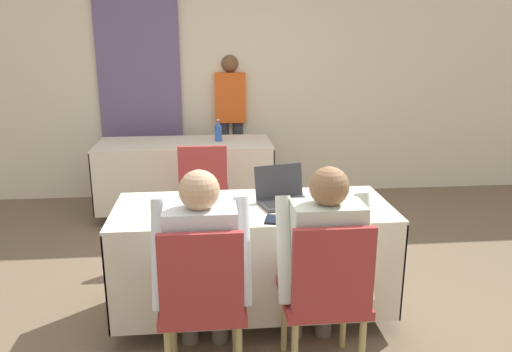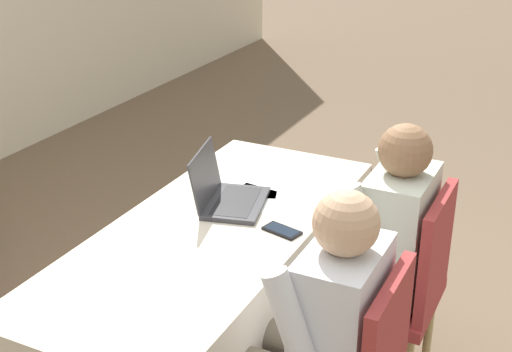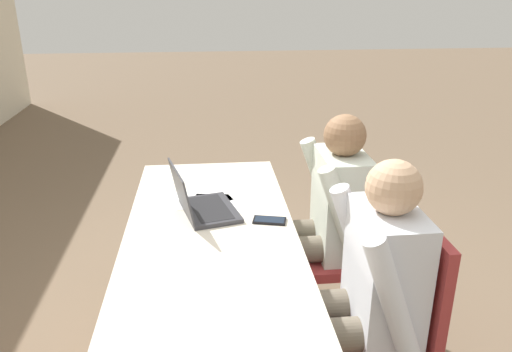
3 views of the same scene
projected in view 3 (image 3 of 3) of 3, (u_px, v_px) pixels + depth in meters
The scene contains 9 objects.
conference_table_near at pixel (212, 272), 2.15m from camera, with size 1.74×0.72×0.76m.
laptop at pixel (201, 204), 2.25m from camera, with size 0.38×0.33×0.23m.
cell_phone at pixel (269, 220), 2.19m from camera, with size 0.10×0.16×0.01m.
paper_beside_laptop at pixel (224, 203), 2.37m from camera, with size 0.25×0.32×0.00m.
paper_centre_table at pixel (197, 197), 2.43m from camera, with size 0.30×0.35×0.00m.
chair_near_left at pixel (385, 321), 1.94m from camera, with size 0.44×0.44×0.91m.
chair_near_right at pixel (342, 242), 2.53m from camera, with size 0.44×0.44×0.91m.
person_checkered_shirt at pixel (363, 288), 1.88m from camera, with size 0.50×0.52×1.17m.
person_white_shirt at pixel (324, 215), 2.47m from camera, with size 0.50×0.52×1.17m.
Camera 3 is at (-1.87, -0.00, 1.74)m, focal length 35.00 mm.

